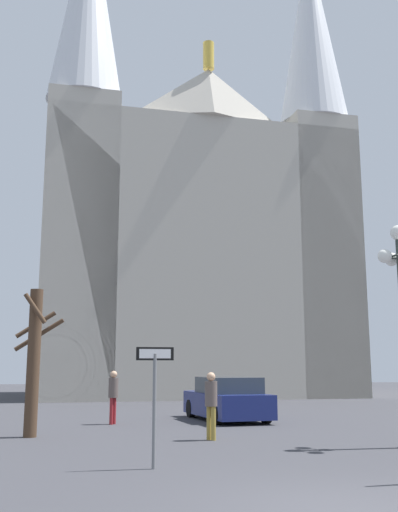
# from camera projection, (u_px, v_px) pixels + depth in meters

# --- Properties ---
(ground_plane) EXTENTS (120.00, 120.00, 0.00)m
(ground_plane) POSITION_uv_depth(u_px,v_px,m) (356.00, 512.00, 7.66)
(ground_plane) COLOR #38383D
(cathedral) EXTENTS (20.13, 14.92, 32.51)m
(cathedral) POSITION_uv_depth(u_px,v_px,m) (191.00, 241.00, 40.35)
(cathedral) COLOR #BCB5A5
(cathedral) RESTS_ON ground
(one_way_arrow_sign) EXTENTS (0.72, 0.07, 2.21)m
(one_way_arrow_sign) POSITION_uv_depth(u_px,v_px,m) (155.00, 389.00, 11.15)
(one_way_arrow_sign) COLOR slate
(one_way_arrow_sign) RESTS_ON ground
(bare_tree) EXTENTS (1.38, 1.12, 3.95)m
(bare_tree) POSITION_uv_depth(u_px,v_px,m) (34.00, 358.00, 16.21)
(bare_tree) COLOR #473323
(bare_tree) RESTS_ON ground
(parked_car_near_navy) EXTENTS (2.37, 4.69, 1.48)m
(parked_car_near_navy) POSITION_uv_depth(u_px,v_px,m) (227.00, 400.00, 20.90)
(parked_car_near_navy) COLOR navy
(parked_car_near_navy) RESTS_ON ground
(pedestrian_walking) EXTENTS (0.32, 0.32, 1.71)m
(pedestrian_walking) POSITION_uv_depth(u_px,v_px,m) (113.00, 392.00, 19.52)
(pedestrian_walking) COLOR maroon
(pedestrian_walking) RESTS_ON ground
(pedestrian_standing) EXTENTS (0.32, 0.32, 1.70)m
(pedestrian_standing) POSITION_uv_depth(u_px,v_px,m) (211.00, 399.00, 15.34)
(pedestrian_standing) COLOR olive
(pedestrian_standing) RESTS_ON ground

